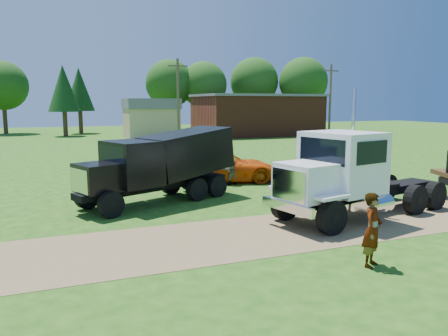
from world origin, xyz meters
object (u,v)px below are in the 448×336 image
object	(u,v)px
black_dump_truck	(162,162)
spectator_a	(373,230)
orange_pickup	(228,167)
white_semi_tractor	(344,176)

from	to	relation	value
black_dump_truck	spectator_a	world-z (taller)	black_dump_truck
orange_pickup	spectator_a	world-z (taller)	spectator_a
black_dump_truck	orange_pickup	size ratio (longest dim) A/B	1.31
white_semi_tractor	orange_pickup	size ratio (longest dim) A/B	1.45
white_semi_tractor	spectator_a	xyz separation A→B (m)	(-2.16, -4.13, -0.65)
spectator_a	white_semi_tractor	bearing A→B (deg)	27.13
white_semi_tractor	orange_pickup	distance (m)	8.85
white_semi_tractor	black_dump_truck	size ratio (longest dim) A/B	1.11
white_semi_tractor	black_dump_truck	xyz separation A→B (m)	(-5.41, 5.29, 0.10)
orange_pickup	spectator_a	bearing A→B (deg)	-171.05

